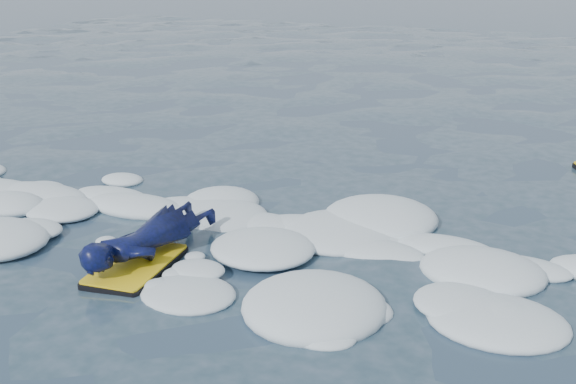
{
  "coord_description": "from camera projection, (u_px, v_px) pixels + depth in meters",
  "views": [
    {
      "loc": [
        3.55,
        -5.18,
        2.98
      ],
      "look_at": [
        0.7,
        1.6,
        0.41
      ],
      "focal_mm": 45.0,
      "sensor_mm": 36.0,
      "label": 1
    }
  ],
  "objects": [
    {
      "name": "foam_band",
      "position": [
        207.0,
        236.0,
        7.69
      ],
      "size": [
        12.0,
        3.1,
        0.3
      ],
      "primitive_type": null,
      "color": "white",
      "rests_on": "ground"
    },
    {
      "name": "prone_woman_unit",
      "position": [
        148.0,
        241.0,
        7.01
      ],
      "size": [
        0.84,
        1.73,
        0.43
      ],
      "rotation": [
        0.0,
        0.0,
        1.65
      ],
      "color": "black",
      "rests_on": "ground"
    },
    {
      "name": "ground",
      "position": [
        154.0,
        275.0,
        6.79
      ],
      "size": [
        120.0,
        120.0,
        0.0
      ],
      "primitive_type": "plane",
      "color": "#1C2C44",
      "rests_on": "ground"
    }
  ]
}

